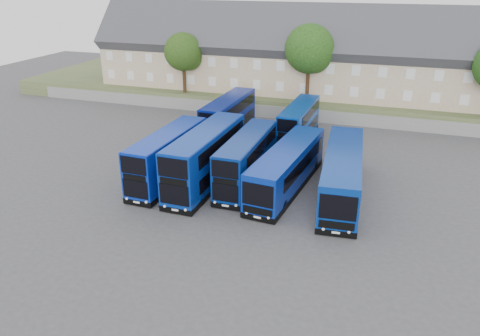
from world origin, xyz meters
name	(u,v)px	position (x,y,z in m)	size (l,w,h in m)	color
ground	(216,205)	(0.00, 0.00, 0.00)	(120.00, 120.00, 0.00)	#454449
retaining_wall	(287,113)	(0.00, 24.00, 0.75)	(70.00, 0.40, 1.50)	slate
earth_bank	(304,92)	(0.00, 34.00, 1.00)	(80.00, 20.00, 2.00)	#4B5B33
terrace_row	(300,57)	(0.00, 30.00, 6.60)	(54.00, 10.40, 11.20)	tan
dd_front_left	(168,158)	(-5.47, 3.09, 2.08)	(2.80, 10.73, 4.23)	#0929A7
dd_front_mid	(206,159)	(-2.18, 3.39, 2.28)	(2.95, 11.74, 4.64)	#082C96
dd_front_right	(247,161)	(1.00, 4.59, 2.03)	(2.45, 10.45, 4.14)	navy
dd_rear_left	(228,118)	(-4.53, 15.52, 2.08)	(2.76, 10.75, 4.24)	navy
dd_rear_right	(299,124)	(2.93, 16.48, 1.92)	(2.61, 9.93, 3.91)	#093BA6
coach_east_a	(287,169)	(4.41, 4.74, 1.71)	(3.95, 12.93, 3.48)	#08299C
coach_east_b	(342,175)	(8.87, 4.73, 1.80)	(3.86, 13.60, 3.67)	navy
tree_west	(184,53)	(-13.85, 25.10, 7.05)	(4.80, 4.80, 7.65)	#382314
tree_mid	(311,51)	(2.15, 25.60, 8.07)	(5.76, 5.76, 9.18)	#382314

